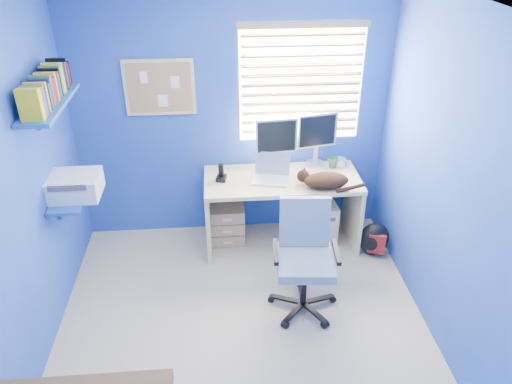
{
  "coord_description": "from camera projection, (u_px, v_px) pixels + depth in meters",
  "views": [
    {
      "loc": [
        -0.15,
        -2.87,
        2.99
      ],
      "look_at": [
        0.15,
        0.65,
        0.95
      ],
      "focal_mm": 35.0,
      "sensor_mm": 36.0,
      "label": 1
    }
  ],
  "objects": [
    {
      "name": "floor",
      "position": [
        244.0,
        336.0,
        3.98
      ],
      "size": [
        3.0,
        3.2,
        0.0
      ],
      "primitive_type": "cube",
      "color": "tan",
      "rests_on": "ground"
    },
    {
      "name": "ceiling",
      "position": [
        239.0,
        8.0,
        2.73
      ],
      "size": [
        3.0,
        3.2,
        0.0
      ],
      "primitive_type": "cube",
      "color": "white",
      "rests_on": "wall_back"
    },
    {
      "name": "wall_back",
      "position": [
        232.0,
        116.0,
        4.74
      ],
      "size": [
        3.0,
        0.01,
        2.5
      ],
      "primitive_type": "cube",
      "color": "#1E43A6",
      "rests_on": "ground"
    },
    {
      "name": "wall_left",
      "position": [
        13.0,
        213.0,
        3.25
      ],
      "size": [
        0.01,
        3.2,
        2.5
      ],
      "primitive_type": "cube",
      "color": "#1E43A6",
      "rests_on": "ground"
    },
    {
      "name": "wall_right",
      "position": [
        457.0,
        193.0,
        3.47
      ],
      "size": [
        0.01,
        3.2,
        2.5
      ],
      "primitive_type": "cube",
      "color": "#1E43A6",
      "rests_on": "ground"
    },
    {
      "name": "desk",
      "position": [
        281.0,
        211.0,
        4.92
      ],
      "size": [
        1.48,
        0.65,
        0.74
      ],
      "primitive_type": "cube",
      "color": "tan",
      "rests_on": "floor"
    },
    {
      "name": "laptop",
      "position": [
        271.0,
        170.0,
        4.63
      ],
      "size": [
        0.38,
        0.33,
        0.22
      ],
      "primitive_type": "cube",
      "rotation": [
        0.0,
        0.0,
        -0.23
      ],
      "color": "silver",
      "rests_on": "desk"
    },
    {
      "name": "monitor_left",
      "position": [
        276.0,
        145.0,
        4.74
      ],
      "size": [
        0.41,
        0.15,
        0.54
      ],
      "primitive_type": "cube",
      "rotation": [
        0.0,
        0.0,
        0.08
      ],
      "color": "silver",
      "rests_on": "desk"
    },
    {
      "name": "monitor_right",
      "position": [
        316.0,
        139.0,
        4.85
      ],
      "size": [
        0.42,
        0.2,
        0.54
      ],
      "primitive_type": "cube",
      "rotation": [
        0.0,
        0.0,
        0.21
      ],
      "color": "silver",
      "rests_on": "desk"
    },
    {
      "name": "phone",
      "position": [
        221.0,
        172.0,
        4.66
      ],
      "size": [
        0.11,
        0.13,
        0.17
      ],
      "primitive_type": "cube",
      "rotation": [
        0.0,
        0.0,
        -0.19
      ],
      "color": "black",
      "rests_on": "desk"
    },
    {
      "name": "mug",
      "position": [
        333.0,
        163.0,
        4.9
      ],
      "size": [
        0.1,
        0.09,
        0.1
      ],
      "primitive_type": "imported",
      "color": "#367147",
      "rests_on": "desk"
    },
    {
      "name": "cd_spindle",
      "position": [
        339.0,
        162.0,
        4.95
      ],
      "size": [
        0.13,
        0.13,
        0.07
      ],
      "primitive_type": "cylinder",
      "color": "silver",
      "rests_on": "desk"
    },
    {
      "name": "cat",
      "position": [
        326.0,
        181.0,
        4.53
      ],
      "size": [
        0.46,
        0.36,
        0.15
      ],
      "primitive_type": "ellipsoid",
      "rotation": [
        0.0,
        0.0,
        -0.41
      ],
      "color": "black",
      "rests_on": "desk"
    },
    {
      "name": "tower_pc",
      "position": [
        323.0,
        219.0,
        5.06
      ],
      "size": [
        0.22,
        0.45,
        0.45
      ],
      "primitive_type": "cube",
      "rotation": [
        0.0,
        0.0,
        0.08
      ],
      "color": "beige",
      "rests_on": "floor"
    },
    {
      "name": "drawer_boxes",
      "position": [
        227.0,
        223.0,
        5.03
      ],
      "size": [
        0.35,
        0.28,
        0.41
      ],
      "primitive_type": "cube",
      "color": "tan",
      "rests_on": "floor"
    },
    {
      "name": "yellow_book",
      "position": [
        312.0,
        239.0,
        4.93
      ],
      "size": [
        0.03,
        0.17,
        0.24
      ],
      "primitive_type": "cube",
      "color": "yellow",
      "rests_on": "floor"
    },
    {
      "name": "backpack",
      "position": [
        374.0,
        239.0,
        4.85
      ],
      "size": [
        0.35,
        0.31,
        0.34
      ],
      "primitive_type": "ellipsoid",
      "rotation": [
        0.0,
        0.0,
        -0.37
      ],
      "color": "black",
      "rests_on": "floor"
    },
    {
      "name": "office_chair",
      "position": [
        304.0,
        271.0,
        4.13
      ],
      "size": [
        0.6,
        0.6,
        0.96
      ],
      "color": "black",
      "rests_on": "floor"
    },
    {
      "name": "window_blinds",
      "position": [
        301.0,
        84.0,
        4.61
      ],
      "size": [
        1.15,
        0.05,
        1.1
      ],
      "color": "white",
      "rests_on": "ground"
    },
    {
      "name": "corkboard",
      "position": [
        160.0,
        88.0,
        4.52
      ],
      "size": [
        0.64,
        0.02,
        0.52
      ],
      "color": "tan",
      "rests_on": "ground"
    },
    {
      "name": "wall_shelves",
      "position": [
        59.0,
        139.0,
        3.81
      ],
      "size": [
        0.42,
        0.9,
        1.05
      ],
      "color": "#1D51A4",
      "rests_on": "ground"
    }
  ]
}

